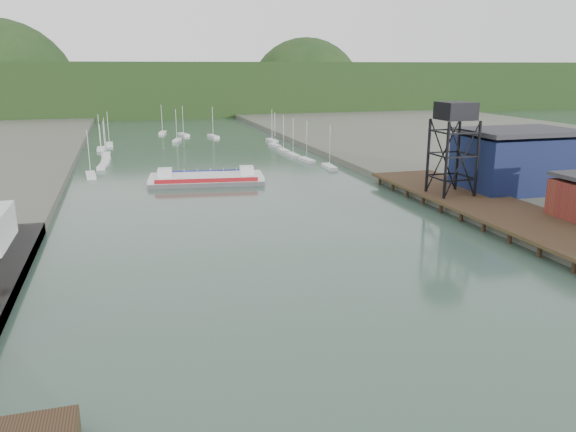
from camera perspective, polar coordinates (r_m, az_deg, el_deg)
east_pier at (r=94.43m, az=21.26°, el=0.38°), size 14.00×70.00×2.45m
lift_tower at (r=101.58m, az=16.64°, el=9.63°), size 6.50×6.50×16.00m
blue_shed at (r=112.91m, az=22.22°, el=5.23°), size 20.50×14.50×11.30m
marina_sailboats at (r=168.50m, az=-9.41°, el=6.71°), size 57.71×92.65×0.90m
distant_hills at (r=329.19m, az=-13.82°, el=12.19°), size 500.00×120.00×80.00m
chain_ferry at (r=120.22m, az=-8.28°, el=3.77°), size 24.78×12.48×3.42m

